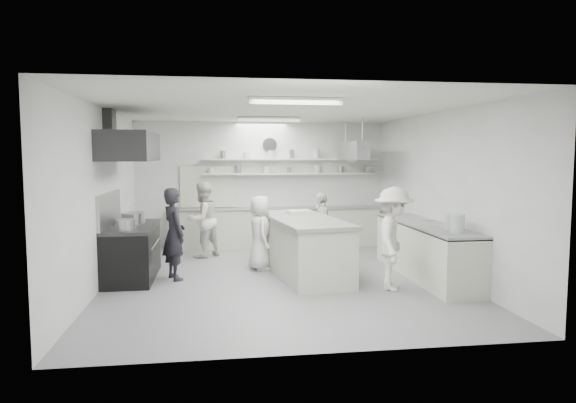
{
  "coord_description": "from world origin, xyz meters",
  "views": [
    {
      "loc": [
        -1.11,
        -8.88,
        2.2
      ],
      "look_at": [
        0.24,
        0.6,
        1.33
      ],
      "focal_mm": 31.79,
      "sensor_mm": 36.0,
      "label": 1
    }
  ],
  "objects": [
    {
      "name": "stove",
      "position": [
        -2.6,
        0.4,
        0.45
      ],
      "size": [
        0.8,
        1.8,
        0.9
      ],
      "primitive_type": "cube",
      "color": "black",
      "rests_on": "floor"
    },
    {
      "name": "bowl_right",
      "position": [
        2.85,
        0.22,
        0.97
      ],
      "size": [
        0.26,
        0.26,
        0.06
      ],
      "primitive_type": "imported",
      "rotation": [
        0.0,
        0.0,
        0.17
      ],
      "color": "beige",
      "rests_on": "right_counter"
    },
    {
      "name": "stove_pot",
      "position": [
        -2.6,
        0.64,
        1.03
      ],
      "size": [
        0.42,
        0.42,
        0.24
      ],
      "primitive_type": "cylinder",
      "color": "#9C9D9F",
      "rests_on": "stove"
    },
    {
      "name": "cook_stove",
      "position": [
        -1.85,
        0.22,
        0.82
      ],
      "size": [
        0.6,
        0.7,
        1.63
      ],
      "primitive_type": "imported",
      "rotation": [
        0.0,
        0.0,
        2.0
      ],
      "color": "black",
      "rests_on": "floor"
    },
    {
      "name": "shelf_upper",
      "position": [
        0.7,
        3.37,
        2.1
      ],
      "size": [
        4.2,
        0.26,
        0.04
      ],
      "primitive_type": "cube",
      "color": "beige",
      "rests_on": "wall_back"
    },
    {
      "name": "wall_back",
      "position": [
        0.0,
        3.5,
        1.5
      ],
      "size": [
        6.0,
        0.04,
        3.0
      ],
      "primitive_type": "cube",
      "color": "silver",
      "rests_on": "floor"
    },
    {
      "name": "wall_right",
      "position": [
        3.0,
        0.0,
        1.5
      ],
      "size": [
        0.04,
        7.0,
        3.0
      ],
      "primitive_type": "cube",
      "color": "silver",
      "rests_on": "floor"
    },
    {
      "name": "light_fixture_front",
      "position": [
        0.0,
        -1.8,
        2.94
      ],
      "size": [
        1.3,
        0.25,
        0.1
      ],
      "primitive_type": "cube",
      "color": "beige",
      "rests_on": "ceiling"
    },
    {
      "name": "cook_island_left",
      "position": [
        -0.27,
        0.8,
        0.71
      ],
      "size": [
        0.52,
        0.74,
        1.43
      ],
      "primitive_type": "imported",
      "rotation": [
        0.0,
        0.0,
        1.68
      ],
      "color": "silver",
      "rests_on": "floor"
    },
    {
      "name": "cook_right",
      "position": [
        1.76,
        -0.99,
        0.85
      ],
      "size": [
        1.01,
        1.25,
        1.69
      ],
      "primitive_type": "imported",
      "rotation": [
        0.0,
        0.0,
        1.16
      ],
      "color": "silver",
      "rests_on": "floor"
    },
    {
      "name": "prep_island",
      "position": [
        0.47,
        0.26,
        0.51
      ],
      "size": [
        1.39,
        2.86,
        1.01
      ],
      "primitive_type": "cube",
      "rotation": [
        0.0,
        0.0,
        0.14
      ],
      "color": "beige",
      "rests_on": "floor"
    },
    {
      "name": "light_fixture_rear",
      "position": [
        0.0,
        1.8,
        2.94
      ],
      "size": [
        1.3,
        0.25,
        0.1
      ],
      "primitive_type": "cube",
      "color": "beige",
      "rests_on": "ceiling"
    },
    {
      "name": "wall_clock",
      "position": [
        0.2,
        3.46,
        2.45
      ],
      "size": [
        0.32,
        0.05,
        0.32
      ],
      "primitive_type": "cylinder",
      "rotation": [
        1.57,
        0.0,
        0.0
      ],
      "color": "white",
      "rests_on": "wall_back"
    },
    {
      "name": "bowl_island_b",
      "position": [
        0.38,
        0.52,
        1.04
      ],
      "size": [
        0.23,
        0.23,
        0.06
      ],
      "primitive_type": "imported",
      "rotation": [
        0.0,
        0.0,
        0.34
      ],
      "color": "beige",
      "rests_on": "prep_island"
    },
    {
      "name": "cook_back",
      "position": [
        -1.4,
        2.17,
        0.81
      ],
      "size": [
        1.0,
        0.99,
        1.63
      ],
      "primitive_type": "imported",
      "rotation": [
        0.0,
        0.0,
        -2.4
      ],
      "color": "silver",
      "rests_on": "floor"
    },
    {
      "name": "shelf_lower",
      "position": [
        0.7,
        3.37,
        1.75
      ],
      "size": [
        4.2,
        0.26,
        0.04
      ],
      "primitive_type": "cube",
      "color": "beige",
      "rests_on": "wall_back"
    },
    {
      "name": "exhaust_hood",
      "position": [
        -2.6,
        0.4,
        2.35
      ],
      "size": [
        0.85,
        2.0,
        0.5
      ],
      "primitive_type": "cube",
      "color": "#2E2E30",
      "rests_on": "wall_left"
    },
    {
      "name": "cook_island_right",
      "position": [
        1.05,
        1.35,
        0.72
      ],
      "size": [
        0.37,
        0.85,
        1.44
      ],
      "primitive_type": "imported",
      "rotation": [
        0.0,
        0.0,
        -1.6
      ],
      "color": "silver",
      "rests_on": "floor"
    },
    {
      "name": "wall_left",
      "position": [
        -3.0,
        0.0,
        1.5
      ],
      "size": [
        0.04,
        7.0,
        3.0
      ],
      "primitive_type": "cube",
      "color": "silver",
      "rests_on": "floor"
    },
    {
      "name": "bowl_island_a",
      "position": [
        0.55,
        0.88,
        1.04
      ],
      "size": [
        0.3,
        0.3,
        0.06
      ],
      "primitive_type": "imported",
      "rotation": [
        0.0,
        0.0,
        0.31
      ],
      "color": "#9C9D9F",
      "rests_on": "prep_island"
    },
    {
      "name": "wall_front",
      "position": [
        0.0,
        -3.5,
        1.5
      ],
      "size": [
        6.0,
        0.04,
        3.0
      ],
      "primitive_type": "cube",
      "color": "silver",
      "rests_on": "floor"
    },
    {
      "name": "floor",
      "position": [
        0.0,
        0.0,
        -0.01
      ],
      "size": [
        6.0,
        7.0,
        0.02
      ],
      "primitive_type": "cube",
      "color": "gray",
      "rests_on": "ground"
    },
    {
      "name": "pass_through_window",
      "position": [
        -1.3,
        3.48,
        1.45
      ],
      "size": [
        1.3,
        0.04,
        1.0
      ],
      "primitive_type": "cube",
      "color": "black",
      "rests_on": "wall_back"
    },
    {
      "name": "right_counter",
      "position": [
        2.65,
        -0.2,
        0.47
      ],
      "size": [
        0.74,
        3.3,
        0.94
      ],
      "primitive_type": "cube",
      "color": "beige",
      "rests_on": "floor"
    },
    {
      "name": "back_counter",
      "position": [
        0.3,
        3.2,
        0.46
      ],
      "size": [
        5.0,
        0.6,
        0.92
      ],
      "primitive_type": "cube",
      "color": "beige",
      "rests_on": "floor"
    },
    {
      "name": "ceiling",
      "position": [
        0.0,
        0.0,
        3.01
      ],
      "size": [
        6.0,
        7.0,
        0.02
      ],
      "primitive_type": "cube",
      "color": "silver",
      "rests_on": "wall_back"
    },
    {
      "name": "pot_rack",
      "position": [
        2.0,
        2.4,
        2.3
      ],
      "size": [
        0.3,
        1.6,
        0.4
      ],
      "primitive_type": "cube",
      "color": "#9C9D9F",
      "rests_on": "ceiling"
    }
  ]
}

